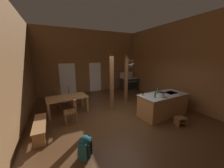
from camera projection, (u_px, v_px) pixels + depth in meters
ground_plane at (120, 118)px, 5.23m from camera, size 7.70×9.57×0.10m
wall_back at (90, 62)px, 8.69m from camera, size 7.70×0.14×4.24m
wall_left at (5, 71)px, 3.29m from camera, size 0.14×9.57×4.24m
wall_right at (182, 64)px, 6.22m from camera, size 0.14×9.57×4.24m
glazed_door_back_left at (68, 79)px, 8.22m from camera, size 1.00×0.01×2.05m
glazed_panel_back_right at (95, 77)px, 9.01m from camera, size 0.84×0.01×2.05m
kitchen_island at (163, 105)px, 5.34m from camera, size 2.21×1.08×0.93m
stove_range at (129, 84)px, 9.36m from camera, size 1.17×0.86×1.32m
support_post_with_pot_rack at (127, 77)px, 6.74m from camera, size 0.55×0.23×2.59m
support_post_center at (112, 83)px, 5.69m from camera, size 0.14×0.14×2.59m
step_stool at (180, 120)px, 4.58m from camera, size 0.41×0.35×0.30m
dining_table at (67, 99)px, 5.54m from camera, size 1.78×1.06×0.74m
ladderback_chair_near_window at (60, 98)px, 6.27m from camera, size 0.58×0.58×0.95m
ladderback_chair_by_post at (71, 111)px, 4.74m from camera, size 0.46×0.46×0.95m
ladderback_chair_at_table_end at (72, 97)px, 6.43m from camera, size 0.47×0.47×0.95m
bench_along_left_wall at (40, 126)px, 3.98m from camera, size 0.38×1.39×0.44m
backpack at (85, 146)px, 3.08m from camera, size 0.39×0.39×0.60m
stockpot_on_counter at (161, 95)px, 4.82m from camera, size 0.31×0.23×0.21m
mixing_bowl_on_counter at (142, 94)px, 5.11m from camera, size 0.17×0.17×0.06m
bottle_tall_on_counter at (155, 95)px, 4.77m from camera, size 0.06×0.06×0.25m
bottle_short_on_counter at (158, 91)px, 5.35m from camera, size 0.08×0.08×0.30m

